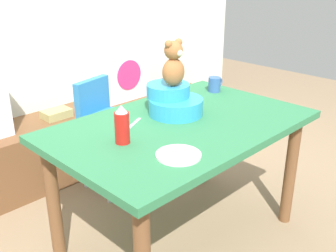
{
  "coord_description": "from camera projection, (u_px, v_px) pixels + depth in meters",
  "views": [
    {
      "loc": [
        -1.43,
        -1.33,
        1.52
      ],
      "look_at": [
        0.0,
        0.1,
        0.69
      ],
      "focal_mm": 42.62,
      "sensor_mm": 36.0,
      "label": 1
    }
  ],
  "objects": [
    {
      "name": "coffee_mug",
      "position": [
        215.0,
        84.0,
        2.58
      ],
      "size": [
        0.12,
        0.08,
        0.09
      ],
      "color": "#335999",
      "rests_on": "dining_table"
    },
    {
      "name": "ground_plane",
      "position": [
        180.0,
        237.0,
        2.38
      ],
      "size": [
        8.0,
        8.0,
        0.0
      ],
      "primitive_type": "plane",
      "color": "#8C7256"
    },
    {
      "name": "book_stack",
      "position": [
        56.0,
        114.0,
        2.93
      ],
      "size": [
        0.2,
        0.14,
        0.06
      ],
      "primitive_type": "cube",
      "color": "tan",
      "rests_on": "window_bench"
    },
    {
      "name": "dining_table",
      "position": [
        181.0,
        140.0,
        2.14
      ],
      "size": [
        1.38,
        0.88,
        0.74
      ],
      "color": "#2D7247",
      "rests_on": "ground_plane"
    },
    {
      "name": "dinner_plate_near",
      "position": [
        178.0,
        155.0,
        1.73
      ],
      "size": [
        0.2,
        0.2,
        0.01
      ],
      "primitive_type": "cylinder",
      "color": "white",
      "rests_on": "dining_table"
    },
    {
      "name": "highchair",
      "position": [
        108.0,
        120.0,
        2.72
      ],
      "size": [
        0.39,
        0.5,
        0.79
      ],
      "color": "#2672B2",
      "rests_on": "ground_plane"
    },
    {
      "name": "table_fork",
      "position": [
        134.0,
        124.0,
        2.07
      ],
      "size": [
        0.16,
        0.09,
        0.01
      ],
      "primitive_type": "cube",
      "rotation": [
        0.0,
        0.0,
        2.02
      ],
      "color": "silver",
      "rests_on": "dining_table"
    },
    {
      "name": "cell_phone",
      "position": [
        189.0,
        97.0,
        2.47
      ],
      "size": [
        0.1,
        0.15,
        0.01
      ],
      "primitive_type": "cube",
      "rotation": [
        0.0,
        0.0,
        0.19
      ],
      "color": "black",
      "rests_on": "dining_table"
    },
    {
      "name": "window_bench",
      "position": [
        68.0,
        143.0,
        3.07
      ],
      "size": [
        2.6,
        0.44,
        0.46
      ],
      "primitive_type": "cube",
      "color": "brown",
      "rests_on": "ground_plane"
    },
    {
      "name": "ketchup_bottle",
      "position": [
        122.0,
        125.0,
        1.83
      ],
      "size": [
        0.07,
        0.07,
        0.18
      ],
      "color": "red",
      "rests_on": "dining_table"
    },
    {
      "name": "infant_seat_teal",
      "position": [
        173.0,
        101.0,
        2.2
      ],
      "size": [
        0.3,
        0.33,
        0.16
      ],
      "color": "#2C93C5",
      "rests_on": "dining_table"
    },
    {
      "name": "teddy_bear",
      "position": [
        174.0,
        64.0,
        2.12
      ],
      "size": [
        0.13,
        0.12,
        0.25
      ],
      "color": "#9D6035",
      "rests_on": "infant_seat_teal"
    },
    {
      "name": "pillow_floral_right",
      "position": [
        123.0,
        73.0,
        3.25
      ],
      "size": [
        0.44,
        0.15,
        0.44
      ],
      "color": "silver",
      "rests_on": "window_bench"
    }
  ]
}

